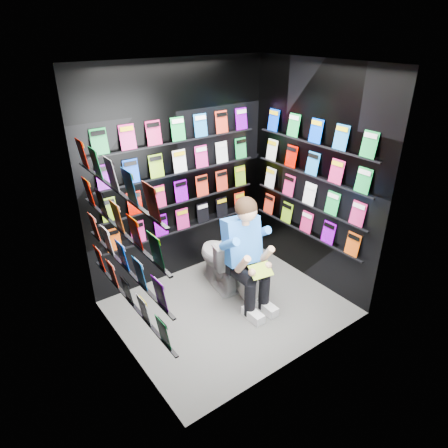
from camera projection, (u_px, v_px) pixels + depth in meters
floor at (229, 308)px, 4.56m from camera, size 2.40×2.40×0.00m
ceiling at (231, 64)px, 3.39m from camera, size 2.40×2.40×0.00m
wall_back at (179, 176)px, 4.70m from camera, size 2.40×0.04×2.60m
wall_front at (304, 243)px, 3.26m from camera, size 2.40×0.04×2.60m
wall_left at (116, 238)px, 3.34m from camera, size 0.04×2.00×2.60m
wall_right at (313, 179)px, 4.61m from camera, size 0.04×2.00×2.60m
comics_back at (180, 176)px, 4.67m from camera, size 2.10×0.06×1.37m
comics_left at (120, 236)px, 3.36m from camera, size 0.06×1.70×1.37m
comics_right at (311, 179)px, 4.59m from camera, size 0.06×1.70×1.37m
toilet at (220, 258)px, 4.82m from camera, size 0.54×0.81×0.73m
longbox at (247, 282)px, 4.78m from camera, size 0.28×0.40×0.27m
longbox_lid at (247, 272)px, 4.71m from camera, size 0.30×0.42×0.03m
reader at (241, 241)px, 4.36m from camera, size 0.66×0.86×1.44m
held_comic at (261, 271)px, 4.20m from camera, size 0.27×0.19×0.10m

